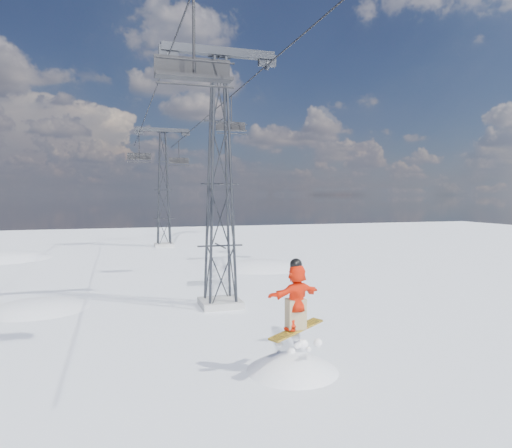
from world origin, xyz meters
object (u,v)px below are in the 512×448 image
object	(u,v)px
lift_tower_far	(163,190)
lift_chair_near	(194,70)
snowboarder_jump	(292,425)
lift_tower_near	(220,185)

from	to	relation	value
lift_tower_far	lift_chair_near	distance (m)	31.70
snowboarder_jump	lift_chair_near	bearing A→B (deg)	148.35
lift_tower_far	snowboarder_jump	bearing A→B (deg)	-89.48
lift_tower_near	lift_chair_near	world-z (taller)	lift_tower_near
lift_tower_far	lift_chair_near	world-z (taller)	lift_tower_far
snowboarder_jump	lift_chair_near	xyz separation A→B (m)	(-2.50, 1.54, 10.25)
lift_chair_near	snowboarder_jump	bearing A→B (deg)	-31.65
lift_tower_near	lift_chair_near	size ratio (longest dim) A/B	4.13
snowboarder_jump	lift_chair_near	world-z (taller)	lift_chair_near
lift_tower_near	lift_tower_far	size ratio (longest dim) A/B	1.00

